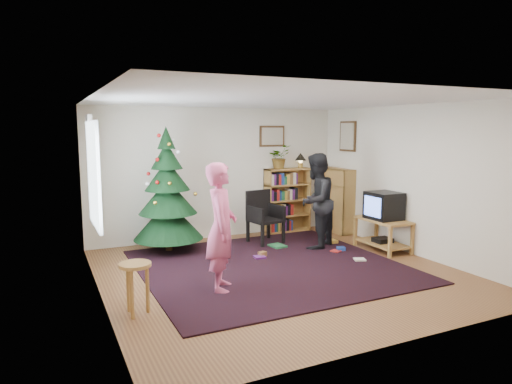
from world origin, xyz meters
name	(u,v)px	position (x,y,z in m)	size (l,w,h in m)	color
floor	(279,272)	(0.00, 0.00, 0.00)	(5.00, 5.00, 0.00)	brown
ceiling	(280,100)	(0.00, 0.00, 2.50)	(5.00, 5.00, 0.00)	white
wall_back	(218,173)	(0.00, 2.50, 1.25)	(5.00, 0.02, 2.50)	silver
wall_front	(405,219)	(0.00, -2.50, 1.25)	(5.00, 0.02, 2.50)	silver
wall_left	(97,200)	(-2.50, 0.00, 1.25)	(0.02, 5.00, 2.50)	silver
wall_right	(411,180)	(2.50, 0.00, 1.25)	(0.02, 5.00, 2.50)	silver
rug	(270,266)	(0.00, 0.30, 0.01)	(3.80, 3.60, 0.02)	black
window_pane	(94,174)	(-2.47, 0.60, 1.50)	(0.04, 1.20, 1.40)	silver
curtain	(91,170)	(-2.43, 1.30, 1.50)	(0.06, 0.35, 1.60)	white
picture_back	(272,136)	(1.15, 2.48, 1.95)	(0.55, 0.03, 0.42)	#4C3319
picture_right	(348,136)	(2.48, 1.75, 1.95)	(0.03, 0.50, 0.60)	#4C3319
christmas_tree	(168,200)	(-1.18, 1.83, 0.89)	(1.18, 1.18, 2.14)	#3F2816
bookshelf_back	(287,199)	(1.44, 2.34, 0.66)	(0.95, 0.30, 1.30)	olive
bookshelf_right	(335,199)	(2.34, 1.94, 0.66)	(0.30, 0.95, 1.30)	olive
tv_stand	(383,231)	(2.22, 0.33, 0.33)	(0.54, 0.96, 0.55)	olive
crt_tv	(384,206)	(2.22, 0.33, 0.78)	(0.50, 0.54, 0.47)	black
armchair	(263,215)	(0.58, 1.71, 0.52)	(0.61, 0.61, 0.97)	black
stool	(135,275)	(-2.20, -0.67, 0.47)	(0.36, 0.36, 0.60)	olive
person_standing	(221,227)	(-1.03, -0.33, 0.84)	(0.61, 0.40, 1.67)	#CE527E
person_by_chair	(316,201)	(1.23, 0.95, 0.84)	(0.82, 0.64, 1.68)	black
potted_plant	(279,157)	(1.24, 2.34, 1.54)	(0.43, 0.37, 0.48)	gray
table_lamp	(301,158)	(1.74, 2.34, 1.51)	(0.23, 0.23, 0.31)	#A57F33
floor_clutter	(310,251)	(0.96, 0.69, 0.04)	(1.85, 1.51, 0.08)	#A51E19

